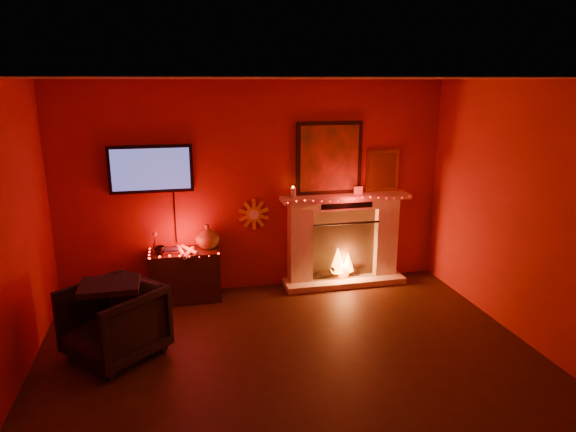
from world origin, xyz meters
name	(u,v)px	position (x,y,z in m)	size (l,w,h in m)	color
room	(307,248)	(0.00, 0.00, 1.35)	(5.00, 5.00, 5.00)	black
fireplace	(343,231)	(1.14, 2.39, 0.72)	(1.72, 0.40, 2.18)	beige
tv	(151,169)	(-1.30, 2.45, 1.65)	(1.00, 0.07, 1.24)	black
sunburst_clock	(254,215)	(-0.05, 2.48, 1.00)	(0.40, 0.03, 0.40)	gold
console_table	(187,271)	(-0.94, 2.26, 0.38)	(0.87, 0.56, 0.95)	black
armchair	(114,322)	(-1.70, 1.01, 0.38)	(0.80, 0.83, 0.75)	black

